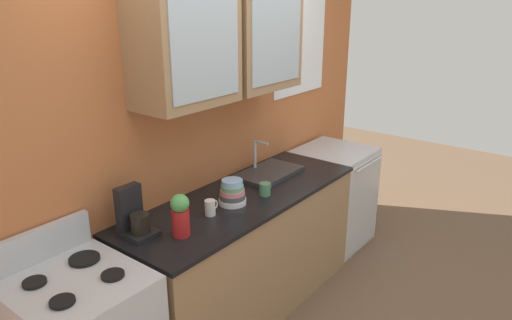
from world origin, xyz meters
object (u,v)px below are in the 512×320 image
(bowl_stack, at_px, (232,193))
(coffee_maker, at_px, (134,217))
(cup_near_bowls, at_px, (210,207))
(vase, at_px, (180,214))
(cup_near_sink, at_px, (265,189))
(dishwasher, at_px, (332,196))
(sink_faucet, at_px, (268,172))

(bowl_stack, relative_size, coffee_maker, 0.63)
(cup_near_bowls, distance_m, coffee_maker, 0.49)
(vase, xyz_separation_m, cup_near_sink, (0.76, -0.03, -0.09))
(vase, distance_m, cup_near_bowls, 0.31)
(vase, bearing_deg, coffee_maker, 125.02)
(dishwasher, relative_size, coffee_maker, 3.10)
(cup_near_sink, bearing_deg, coffee_maker, 164.57)
(bowl_stack, bearing_deg, sink_faucet, 12.90)
(vase, height_order, cup_near_bowls, vase)
(dishwasher, bearing_deg, cup_near_sink, -174.88)
(vase, bearing_deg, cup_near_sink, -2.43)
(sink_faucet, bearing_deg, bowl_stack, -167.10)
(vase, height_order, dishwasher, vase)
(cup_near_bowls, relative_size, dishwasher, 0.12)
(sink_faucet, height_order, coffee_maker, coffee_maker)
(cup_near_sink, relative_size, coffee_maker, 0.39)
(bowl_stack, distance_m, cup_near_bowls, 0.22)
(cup_near_sink, distance_m, dishwasher, 1.28)
(cup_near_sink, relative_size, dishwasher, 0.13)
(coffee_maker, bearing_deg, cup_near_bowls, -20.49)
(cup_near_bowls, bearing_deg, vase, -170.38)
(bowl_stack, xyz_separation_m, cup_near_sink, (0.25, -0.09, -0.03))
(sink_faucet, relative_size, cup_near_sink, 4.63)
(dishwasher, height_order, coffee_maker, coffee_maker)
(bowl_stack, xyz_separation_m, cup_near_bowls, (-0.21, -0.00, -0.02))
(sink_faucet, bearing_deg, cup_near_bowls, -170.36)
(sink_faucet, bearing_deg, coffee_maker, 178.36)
(bowl_stack, distance_m, cup_near_sink, 0.26)
(cup_near_bowls, height_order, dishwasher, cup_near_bowls)
(sink_faucet, xyz_separation_m, coffee_maker, (-1.24, 0.04, 0.09))
(vase, xyz_separation_m, dishwasher, (1.93, 0.07, -0.58))
(bowl_stack, relative_size, cup_near_sink, 1.63)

